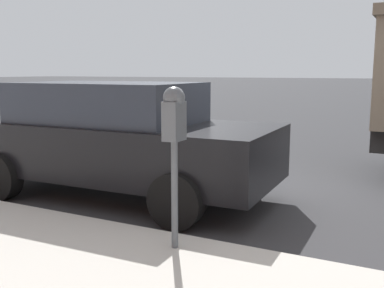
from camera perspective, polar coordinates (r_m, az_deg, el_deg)
ground_plane at (r=6.50m, az=6.89°, el=-6.28°), size 220.00×220.00×0.00m
parking_meter at (r=3.89m, az=-2.27°, el=2.24°), size 0.21×0.19×1.45m
car_black at (r=6.32m, az=-9.57°, el=0.86°), size 2.04×4.38×1.58m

